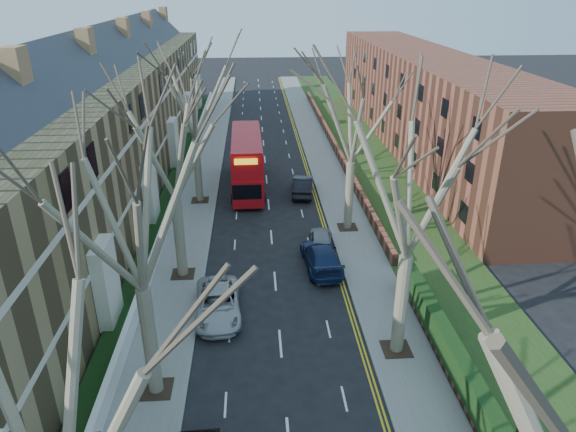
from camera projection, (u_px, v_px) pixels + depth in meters
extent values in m
cube|color=slate|center=(207.00, 160.00, 52.88)|extent=(3.00, 102.00, 0.12)
cube|color=slate|center=(322.00, 158.00, 53.62)|extent=(3.00, 102.00, 0.12)
cube|color=olive|center=(102.00, 136.00, 43.09)|extent=(9.00, 78.00, 10.00)
cube|color=#30333B|center=(91.00, 62.00, 40.61)|extent=(4.67, 78.00, 4.67)
cube|color=silver|center=(158.00, 152.00, 43.98)|extent=(0.12, 78.00, 0.35)
cube|color=silver|center=(153.00, 111.00, 42.54)|extent=(0.12, 78.00, 0.35)
cube|color=brown|center=(423.00, 101.00, 55.92)|extent=(8.00, 54.00, 10.00)
cube|color=brown|center=(333.00, 142.00, 57.14)|extent=(0.35, 54.00, 0.90)
cube|color=black|center=(491.00, 423.00, 19.58)|extent=(0.70, 24.00, 1.20)
cube|color=white|center=(181.00, 183.00, 45.28)|extent=(0.30, 78.00, 1.00)
cube|color=#1F3714|center=(365.00, 156.00, 53.86)|extent=(6.00, 102.00, 0.06)
cube|color=black|center=(528.00, 396.00, 11.61)|extent=(0.18, 0.50, 0.22)
cylinder|color=#6F644F|center=(150.00, 342.00, 21.81)|extent=(0.64, 0.64, 5.25)
cube|color=#2D2116|center=(157.00, 389.00, 22.88)|extent=(1.40, 1.40, 0.05)
cylinder|color=#6F644F|center=(180.00, 238.00, 30.93)|extent=(0.64, 0.64, 5.07)
cube|color=#2D2116|center=(183.00, 274.00, 31.97)|extent=(1.40, 1.40, 0.05)
cylinder|color=#6F644F|center=(198.00, 171.00, 41.79)|extent=(0.60, 0.60, 5.25)
cube|color=#2D2116|center=(200.00, 200.00, 42.87)|extent=(1.40, 1.40, 0.05)
cylinder|color=#6F644F|center=(401.00, 305.00, 24.32)|extent=(0.64, 0.64, 5.25)
cube|color=#2D2116|center=(396.00, 349.00, 25.40)|extent=(1.40, 1.40, 0.05)
cylinder|color=#6F644F|center=(349.00, 196.00, 37.08)|extent=(0.60, 0.60, 5.07)
cube|color=#2D2116|center=(347.00, 227.00, 38.12)|extent=(1.40, 1.40, 0.05)
cube|color=#B30C13|center=(247.00, 172.00, 45.28)|extent=(2.74, 11.25, 2.24)
cube|color=#B30C13|center=(247.00, 149.00, 44.40)|extent=(2.73, 10.69, 2.04)
cube|color=black|center=(247.00, 167.00, 45.10)|extent=(2.74, 10.35, 0.92)
cube|color=black|center=(247.00, 148.00, 44.36)|extent=(2.74, 10.13, 0.92)
imported|color=#AFB0B5|center=(218.00, 303.00, 27.99)|extent=(2.72, 5.36, 1.45)
imported|color=#15244C|center=(321.00, 257.00, 32.68)|extent=(2.49, 5.43, 1.54)
imported|color=gray|center=(321.00, 239.00, 35.12)|extent=(1.95, 4.06, 1.34)
imported|color=black|center=(303.00, 185.00, 44.18)|extent=(2.23, 4.91, 1.56)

